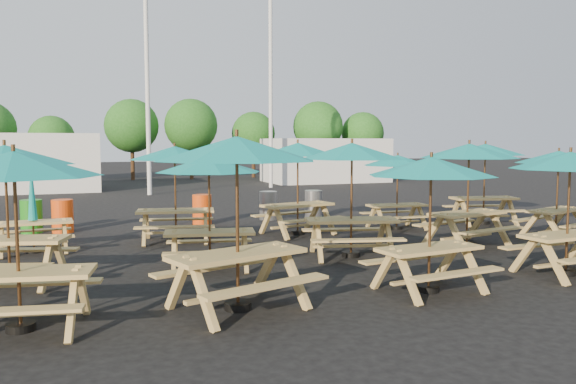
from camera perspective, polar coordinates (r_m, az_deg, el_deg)
name	(u,v)px	position (r m, az deg, el deg)	size (l,w,h in m)	color
ground	(311,244)	(13.16, 2.31, -5.32)	(120.00, 120.00, 0.00)	black
picnic_unit_0	(14,174)	(7.68, -26.06, 1.68)	(2.49, 2.49, 2.29)	tan
picnic_unit_1	(5,163)	(10.31, -26.81, 2.69)	(2.71, 2.71, 2.35)	tan
picnic_unit_2	(33,214)	(13.23, -24.51, -2.07)	(1.67, 1.48, 2.03)	tan
picnic_unit_3	(237,158)	(7.83, -5.22, 3.45)	(2.87, 2.87, 2.48)	tan
picnic_unit_4	(209,170)	(10.52, -8.04, 2.19)	(2.35, 2.35, 2.13)	tan
picnic_unit_5	(175,158)	(13.56, -11.44, 3.39)	(2.52, 2.52, 2.30)	tan
picnic_unit_6	(431,174)	(9.05, 14.33, 1.80)	(2.21, 2.21, 2.16)	tan
picnic_unit_7	(352,157)	(11.57, 6.51, 3.54)	(2.70, 2.70, 2.38)	tan
picnic_unit_8	(298,154)	(14.35, 1.00, 3.86)	(2.65, 2.65, 2.38)	tan
picnic_unit_9	(570,167)	(11.08, 26.74, 2.27)	(2.20, 2.20, 2.23)	tan
picnic_unit_10	(469,156)	(13.31, 17.91, 3.45)	(2.57, 2.57, 2.36)	tan
picnic_unit_11	(398,164)	(15.53, 11.08, 2.77)	(1.98, 1.98, 2.04)	tan
picnic_unit_13	(559,162)	(15.25, 25.79, 2.78)	(2.51, 2.51, 2.18)	tan
picnic_unit_14	(485,154)	(17.14, 19.40, 3.68)	(2.61, 2.61, 2.35)	tan
waste_bin_0	(31,216)	(16.18, -24.61, -2.26)	(0.54, 0.54, 0.87)	#1C8117
waste_bin_1	(63,216)	(15.91, -21.93, -2.29)	(0.54, 0.54, 0.87)	#EA460D
waste_bin_2	(202,210)	(16.35, -8.72, -1.79)	(0.54, 0.54, 0.87)	#EA460D
waste_bin_3	(268,205)	(17.25, -2.01, -1.38)	(0.54, 0.54, 0.87)	gray
waste_bin_4	(313,204)	(17.61, 2.59, -1.25)	(0.54, 0.54, 0.87)	gray
mast_0	(147,61)	(26.34, -14.15, 12.83)	(0.20, 0.20, 12.00)	silver
mast_1	(271,72)	(29.73, -1.78, 12.07)	(0.20, 0.20, 12.00)	silver
event_tent_0	(11,163)	(30.07, -26.29, 2.69)	(8.00, 4.00, 2.80)	silver
event_tent_1	(325,160)	(33.98, 3.80, 3.24)	(7.00, 4.00, 2.60)	silver
tree_2	(52,138)	(35.59, -22.89, 5.07)	(2.59, 2.59, 3.93)	#382314
tree_3	(132,126)	(36.79, -15.60, 6.48)	(3.36, 3.36, 5.09)	#382314
tree_4	(191,125)	(36.85, -9.83, 6.67)	(3.41, 3.41, 5.17)	#382314
tree_5	(253,134)	(38.29, -3.54, 5.95)	(2.94, 2.94, 4.45)	#382314
tree_6	(318,127)	(38.03, 3.08, 6.64)	(3.38, 3.38, 5.13)	#382314
tree_7	(363,133)	(39.53, 7.59, 5.91)	(2.95, 2.95, 4.48)	#382314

